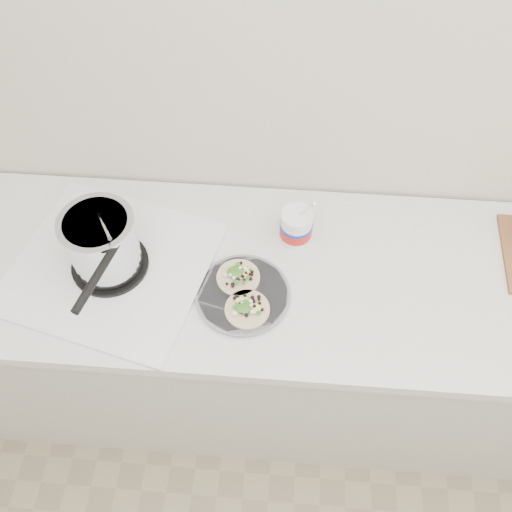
{
  "coord_description": "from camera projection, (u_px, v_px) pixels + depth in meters",
  "views": [
    {
      "loc": [
        -0.1,
        0.49,
        2.29
      ],
      "look_at": [
        -0.18,
        1.43,
        0.96
      ],
      "focal_mm": 40.0,
      "sensor_mm": 36.0,
      "label": 1
    }
  ],
  "objects": [
    {
      "name": "tub",
      "position": [
        297.0,
        225.0,
        1.69
      ],
      "size": [
        0.1,
        0.1,
        0.22
      ],
      "rotation": [
        0.0,
        0.0,
        0.13
      ],
      "color": "white",
      "rests_on": "counter"
    },
    {
      "name": "stove",
      "position": [
        105.0,
        251.0,
        1.61
      ],
      "size": [
        0.66,
        0.63,
        0.26
      ],
      "rotation": [
        0.0,
        0.0,
        -0.25
      ],
      "color": "silver",
      "rests_on": "counter"
    },
    {
      "name": "counter",
      "position": [
        306.0,
        340.0,
        2.04
      ],
      "size": [
        2.44,
        0.66,
        0.9
      ],
      "color": "beige",
      "rests_on": "ground"
    },
    {
      "name": "taco_plate",
      "position": [
        243.0,
        293.0,
        1.61
      ],
      "size": [
        0.27,
        0.27,
        0.04
      ],
      "rotation": [
        0.0,
        0.0,
        0.06
      ],
      "color": "slate",
      "rests_on": "counter"
    }
  ]
}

